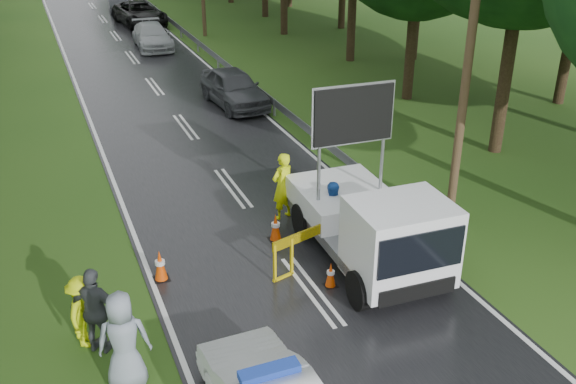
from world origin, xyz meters
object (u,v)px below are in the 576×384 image
work_truck (373,225)px  queue_car_second (152,36)px  queue_car_third (140,13)px  queue_car_first (234,88)px  queue_car_fourth (118,2)px  barrier (316,235)px  officer (283,186)px  civilian (334,212)px

work_truck → queue_car_second: bearing=92.6°
queue_car_third → queue_car_first: bearing=-95.3°
queue_car_second → queue_car_fourth: size_ratio=1.16×
queue_car_first → queue_car_third: 19.03m
work_truck → queue_car_third: 32.49m
work_truck → barrier: 1.39m
officer → queue_car_third: 29.36m
queue_car_first → queue_car_third: queue_car_first is taller
barrier → queue_car_third: queue_car_third is taller
work_truck → queue_car_fourth: size_ratio=1.32×
officer → queue_car_first: officer is taller
queue_car_first → queue_car_second: (-1.06, 12.04, -0.09)m
civilian → queue_car_third: bearing=79.4°
civilian → queue_car_third: civilian is taller
queue_car_first → queue_car_second: bearing=91.1°
queue_car_fourth → civilian: bearing=-85.5°
civilian → queue_car_third: (0.62, 30.97, -0.06)m
work_truck → queue_car_fourth: work_truck is taller
work_truck → queue_car_fourth: 38.49m
officer → queue_car_fourth: (0.87, 35.33, -0.31)m
work_truck → queue_car_second: (-0.26, 25.50, -0.46)m
queue_car_first → queue_car_third: (-0.48, 19.03, -0.00)m
civilian → queue_car_fourth: 36.97m
barrier → queue_car_third: 31.98m
queue_car_second → queue_car_fourth: 12.99m
queue_car_first → queue_car_fourth: 25.05m
barrier → queue_car_fourth: queue_car_fourth is taller
queue_car_third → barrier: bearing=-99.5°
work_truck → barrier: (-1.25, 0.55, -0.31)m
queue_car_third → queue_car_fourth: (-0.53, 6.00, -0.10)m
work_truck → civilian: work_truck is taller
queue_car_first → queue_car_second: size_ratio=0.97×
officer → civilian: officer is taller
officer → queue_car_fourth: bearing=-110.8°
queue_car_fourth → queue_car_second: bearing=-85.5°
officer → queue_car_first: (1.88, 10.30, -0.20)m
queue_car_second → officer: bearing=-89.8°
queue_car_first → queue_car_fourth: (-1.01, 25.03, -0.11)m
queue_car_fourth → queue_car_first: bearing=-83.0°
officer → civilian: (0.78, -1.65, -0.15)m
queue_car_second → queue_car_fourth: queue_car_second is taller
officer → queue_car_second: officer is taller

